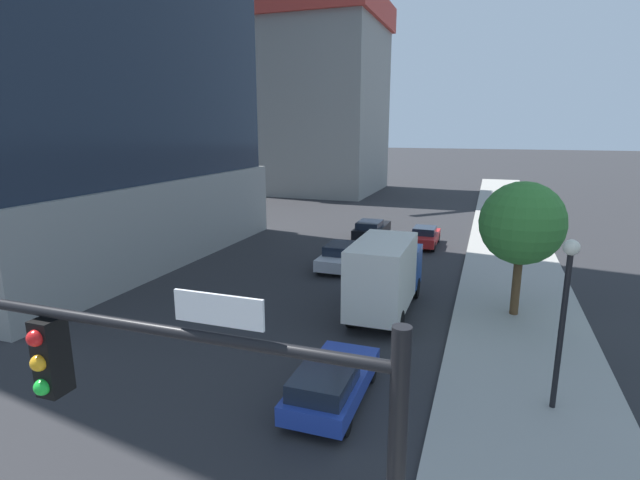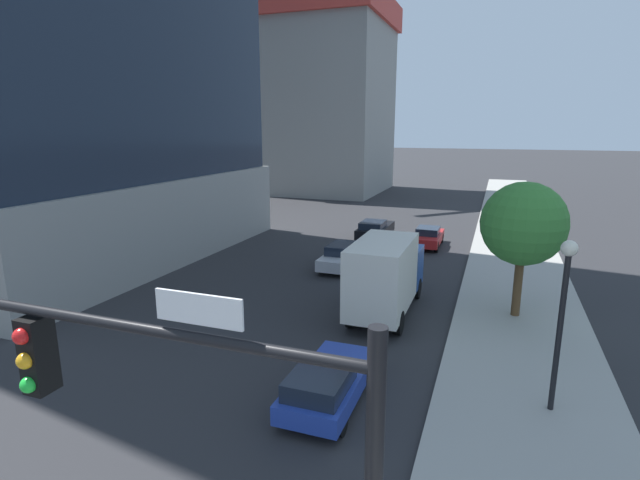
{
  "view_description": "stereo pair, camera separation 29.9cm",
  "coord_description": "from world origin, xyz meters",
  "px_view_note": "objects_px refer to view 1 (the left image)",
  "views": [
    {
      "loc": [
        6.07,
        -0.75,
        8.05
      ],
      "look_at": [
        -0.28,
        17.39,
        3.58
      ],
      "focal_mm": 27.19,
      "sensor_mm": 36.0,
      "label": 1
    },
    {
      "loc": [
        6.35,
        -0.65,
        8.05
      ],
      "look_at": [
        -0.28,
        17.39,
        3.58
      ],
      "focal_mm": 27.19,
      "sensor_mm": 36.0,
      "label": 2
    }
  ],
  "objects_px": {
    "street_tree": "(522,224)",
    "car_black": "(371,229)",
    "street_lamp": "(565,298)",
    "construction_building": "(318,88)",
    "car_blue": "(331,383)",
    "car_red": "(425,236)",
    "traffic_light_pole": "(225,448)",
    "car_silver": "(340,255)",
    "box_truck": "(385,273)"
  },
  "relations": [
    {
      "from": "construction_building",
      "to": "street_lamp",
      "type": "bearing_deg",
      "value": -62.78
    },
    {
      "from": "car_blue",
      "to": "street_tree",
      "type": "bearing_deg",
      "value": 59.51
    },
    {
      "from": "construction_building",
      "to": "traffic_light_pole",
      "type": "height_order",
      "value": "construction_building"
    },
    {
      "from": "construction_building",
      "to": "street_lamp",
      "type": "height_order",
      "value": "construction_building"
    },
    {
      "from": "construction_building",
      "to": "car_black",
      "type": "height_order",
      "value": "construction_building"
    },
    {
      "from": "street_lamp",
      "to": "street_tree",
      "type": "bearing_deg",
      "value": 96.15
    },
    {
      "from": "car_black",
      "to": "box_truck",
      "type": "distance_m",
      "value": 14.9
    },
    {
      "from": "construction_building",
      "to": "car_black",
      "type": "relative_size",
      "value": 6.4
    },
    {
      "from": "construction_building",
      "to": "car_red",
      "type": "relative_size",
      "value": 7.08
    },
    {
      "from": "traffic_light_pole",
      "to": "car_silver",
      "type": "xyz_separation_m",
      "value": [
        -5.27,
        22.04,
        -3.66
      ]
    },
    {
      "from": "car_blue",
      "to": "car_silver",
      "type": "xyz_separation_m",
      "value": [
        -3.99,
        14.04,
        0.01
      ]
    },
    {
      "from": "street_tree",
      "to": "car_black",
      "type": "height_order",
      "value": "street_tree"
    },
    {
      "from": "car_blue",
      "to": "car_silver",
      "type": "relative_size",
      "value": 0.92
    },
    {
      "from": "construction_building",
      "to": "car_blue",
      "type": "relative_size",
      "value": 6.85
    },
    {
      "from": "car_blue",
      "to": "street_lamp",
      "type": "bearing_deg",
      "value": 16.09
    },
    {
      "from": "street_tree",
      "to": "car_blue",
      "type": "distance_m",
      "value": 11.15
    },
    {
      "from": "street_tree",
      "to": "car_red",
      "type": "height_order",
      "value": "street_tree"
    },
    {
      "from": "construction_building",
      "to": "traffic_light_pole",
      "type": "relative_size",
      "value": 4.89
    },
    {
      "from": "car_black",
      "to": "box_truck",
      "type": "bearing_deg",
      "value": -74.41
    },
    {
      "from": "construction_building",
      "to": "box_truck",
      "type": "xyz_separation_m",
      "value": [
        17.28,
        -39.77,
        -11.01
      ]
    },
    {
      "from": "traffic_light_pole",
      "to": "car_blue",
      "type": "distance_m",
      "value": 8.9
    },
    {
      "from": "car_red",
      "to": "box_truck",
      "type": "relative_size",
      "value": 0.64
    },
    {
      "from": "car_blue",
      "to": "car_red",
      "type": "relative_size",
      "value": 1.03
    },
    {
      "from": "construction_building",
      "to": "car_red",
      "type": "distance_m",
      "value": 33.82
    },
    {
      "from": "car_silver",
      "to": "car_red",
      "type": "xyz_separation_m",
      "value": [
        3.99,
        6.95,
        -0.04
      ]
    },
    {
      "from": "traffic_light_pole",
      "to": "street_tree",
      "type": "distance_m",
      "value": 17.63
    },
    {
      "from": "car_black",
      "to": "car_red",
      "type": "height_order",
      "value": "car_black"
    },
    {
      "from": "car_red",
      "to": "box_truck",
      "type": "height_order",
      "value": "box_truck"
    },
    {
      "from": "traffic_light_pole",
      "to": "car_red",
      "type": "xyz_separation_m",
      "value": [
        -1.28,
        28.99,
        -3.7
      ]
    },
    {
      "from": "construction_building",
      "to": "street_lamp",
      "type": "xyz_separation_m",
      "value": [
        23.45,
        -45.6,
        -9.4
      ]
    },
    {
      "from": "box_truck",
      "to": "car_silver",
      "type": "bearing_deg",
      "value": 121.83
    },
    {
      "from": "car_blue",
      "to": "construction_building",
      "type": "bearing_deg",
      "value": 110.03
    },
    {
      "from": "car_silver",
      "to": "box_truck",
      "type": "xyz_separation_m",
      "value": [
        3.99,
        -6.43,
        1.16
      ]
    },
    {
      "from": "construction_building",
      "to": "car_silver",
      "type": "height_order",
      "value": "construction_building"
    },
    {
      "from": "construction_building",
      "to": "street_tree",
      "type": "relative_size",
      "value": 5.2
    },
    {
      "from": "car_red",
      "to": "street_lamp",
      "type": "bearing_deg",
      "value": -72.17
    },
    {
      "from": "car_silver",
      "to": "box_truck",
      "type": "distance_m",
      "value": 7.66
    },
    {
      "from": "car_blue",
      "to": "box_truck",
      "type": "xyz_separation_m",
      "value": [
        0.0,
        7.6,
        1.17
      ]
    },
    {
      "from": "traffic_light_pole",
      "to": "street_tree",
      "type": "xyz_separation_m",
      "value": [
        4.11,
        17.15,
        -0.24
      ]
    },
    {
      "from": "construction_building",
      "to": "box_truck",
      "type": "relative_size",
      "value": 4.55
    },
    {
      "from": "construction_building",
      "to": "car_black",
      "type": "bearing_deg",
      "value": -62.45
    },
    {
      "from": "car_red",
      "to": "car_silver",
      "type": "bearing_deg",
      "value": -119.86
    },
    {
      "from": "street_lamp",
      "to": "car_blue",
      "type": "xyz_separation_m",
      "value": [
        -6.18,
        -1.78,
        -2.77
      ]
    },
    {
      "from": "traffic_light_pole",
      "to": "street_lamp",
      "type": "distance_m",
      "value": 10.98
    },
    {
      "from": "street_tree",
      "to": "construction_building",
      "type": "bearing_deg",
      "value": 120.66
    },
    {
      "from": "car_blue",
      "to": "box_truck",
      "type": "relative_size",
      "value": 0.66
    },
    {
      "from": "traffic_light_pole",
      "to": "car_black",
      "type": "xyz_separation_m",
      "value": [
        -5.27,
        29.91,
        -3.65
      ]
    },
    {
      "from": "street_tree",
      "to": "car_black",
      "type": "bearing_deg",
      "value": 126.3
    },
    {
      "from": "traffic_light_pole",
      "to": "car_silver",
      "type": "distance_m",
      "value": 22.96
    },
    {
      "from": "car_blue",
      "to": "car_silver",
      "type": "distance_m",
      "value": 14.59
    }
  ]
}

